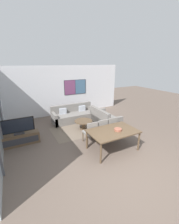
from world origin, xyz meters
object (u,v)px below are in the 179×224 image
object	(u,v)px
coffee_table	(84,123)
dining_chair_right	(111,126)
dining_chair_centre	(101,128)
fruit_bowl	(118,129)
dining_chair_left	(91,131)
tv_console	(20,139)
dining_table	(113,132)
sofa_side	(104,120)
sofa_main	(74,115)
television	(18,126)

from	to	relation	value
coffee_table	dining_chair_right	distance (m)	1.41
dining_chair_centre	fruit_bowl	xyz separation A→B (m)	(0.16, -0.83, 0.26)
dining_chair_left	dining_chair_right	xyz separation A→B (m)	(0.95, 0.06, 0.00)
coffee_table	dining_chair_centre	world-z (taller)	dining_chair_centre
tv_console	dining_table	world-z (taller)	dining_table
sofa_side	tv_console	bearing A→B (deg)	91.44
fruit_bowl	sofa_main	bearing A→B (deg)	95.40
television	sofa_side	size ratio (longest dim) A/B	0.71
tv_console	dining_table	bearing A→B (deg)	-33.42
dining_table	fruit_bowl	bearing A→B (deg)	-24.75
dining_chair_left	dining_chair_centre	world-z (taller)	same
sofa_side	coffee_table	xyz separation A→B (m)	(-1.11, 0.04, 0.04)
television	fruit_bowl	world-z (taller)	television
coffee_table	dining_chair_centre	distance (m)	1.29
sofa_main	tv_console	bearing A→B (deg)	-153.35
sofa_side	coffee_table	distance (m)	1.11
tv_console	fruit_bowl	distance (m)	3.64
tv_console	dining_chair_right	xyz separation A→B (m)	(3.34, -1.11, 0.29)
dining_table	fruit_bowl	size ratio (longest dim) A/B	6.34
dining_chair_left	dining_chair_centre	size ratio (longest dim) A/B	1.00
coffee_table	dining_chair_right	size ratio (longest dim) A/B	0.91
dining_table	dining_chair_centre	world-z (taller)	dining_chair_centre
dining_chair_centre	television	bearing A→B (deg)	158.50
sofa_side	dining_chair_left	world-z (taller)	dining_chair_left
tv_console	fruit_bowl	size ratio (longest dim) A/B	5.25
tv_console	fruit_bowl	bearing A→B (deg)	-33.01
dining_chair_left	coffee_table	bearing A→B (deg)	76.32
dining_chair_right	sofa_main	bearing A→B (deg)	104.43
sofa_side	sofa_main	bearing A→B (deg)	41.41
coffee_table	dining_chair_left	world-z (taller)	dining_chair_left
coffee_table	fruit_bowl	distance (m)	2.17
television	sofa_main	bearing A→B (deg)	26.64
dining_table	dining_chair_right	world-z (taller)	dining_chair_right
coffee_table	fruit_bowl	bearing A→B (deg)	-81.48
sofa_main	dining_chair_centre	size ratio (longest dim) A/B	2.52
tv_console	dining_chair_right	bearing A→B (deg)	-18.39
dining_chair_centre	dining_chair_right	distance (m)	0.48
sofa_side	dining_chair_left	distance (m)	1.93
dining_chair_left	sofa_side	bearing A→B (deg)	41.53
coffee_table	fruit_bowl	xyz separation A→B (m)	(0.31, -2.10, 0.46)
tv_console	sofa_side	world-z (taller)	sofa_side
television	coffee_table	world-z (taller)	television
dining_table	fruit_bowl	distance (m)	0.20
dining_chair_centre	dining_chair_right	world-z (taller)	same
television	dining_chair_centre	distance (m)	3.09
tv_console	dining_chair_left	distance (m)	2.67
dining_chair_centre	tv_console	bearing A→B (deg)	158.51
sofa_side	dining_chair_centre	bearing A→B (deg)	142.04
sofa_main	coffee_table	distance (m)	1.22
dining_table	fruit_bowl	world-z (taller)	fruit_bowl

